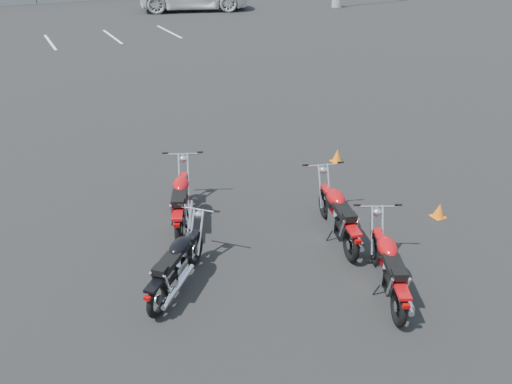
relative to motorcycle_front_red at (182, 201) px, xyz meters
name	(u,v)px	position (x,y,z in m)	size (l,w,h in m)	color
ground	(262,241)	(1.01, -1.23, -0.46)	(120.00, 120.00, 0.00)	black
motorcycle_front_red	(182,201)	(0.00, 0.00, 0.00)	(1.23, 2.03, 1.02)	black
motorcycle_second_black	(177,265)	(-0.72, -1.78, -0.04)	(1.59, 1.59, 0.93)	black
motorcycle_third_red	(338,215)	(2.27, -1.73, 0.00)	(1.03, 2.06, 1.01)	black
motorcycle_rear_red	(389,267)	(2.05, -3.32, -0.01)	(1.28, 1.94, 0.99)	black
training_cone_near	(337,156)	(4.19, 0.95, -0.31)	(0.25, 0.25, 0.30)	orange
training_cone_far	(439,210)	(4.41, -2.05, -0.32)	(0.24, 0.24, 0.28)	orange
parking_line_stripes	(16,45)	(-1.49, 18.77, -0.46)	(15.12, 4.00, 0.01)	silver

